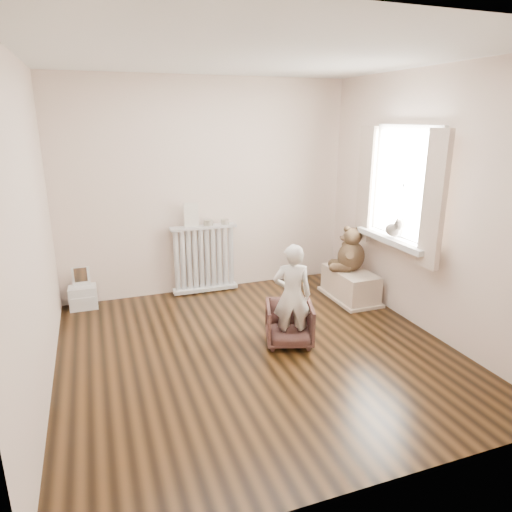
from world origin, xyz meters
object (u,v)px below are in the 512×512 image
object	(u,v)px
teddy_bear	(352,245)
child	(292,295)
armchair	(289,324)
plush_cat	(394,228)
toy_bench	(350,283)
toy_vanity	(82,286)
radiator	(204,262)

from	to	relation	value
teddy_bear	child	bearing A→B (deg)	-118.13
armchair	teddy_bear	size ratio (longest dim) A/B	0.85
child	plush_cat	distance (m)	1.43
toy_bench	teddy_bear	world-z (taller)	teddy_bear
toy_bench	plush_cat	distance (m)	0.99
toy_vanity	teddy_bear	bearing A→B (deg)	-13.86
teddy_bear	plush_cat	size ratio (longest dim) A/B	2.10
armchair	plush_cat	xyz separation A→B (m)	(1.31, 0.26, 0.79)
toy_vanity	toy_bench	size ratio (longest dim) A/B	0.64
child	plush_cat	world-z (taller)	plush_cat
radiator	toy_vanity	world-z (taller)	radiator
armchair	toy_bench	world-z (taller)	armchair
radiator	plush_cat	bearing A→B (deg)	-38.20
radiator	toy_vanity	bearing A→B (deg)	-178.82
armchair	toy_bench	distance (m)	1.43
teddy_bear	toy_bench	bearing A→B (deg)	-78.75
toy_vanity	teddy_bear	distance (m)	3.19
child	teddy_bear	size ratio (longest dim) A/B	1.87
toy_bench	armchair	bearing A→B (deg)	-145.24
teddy_bear	plush_cat	world-z (taller)	plush_cat
plush_cat	child	bearing A→B (deg)	-154.95
child	teddy_bear	bearing A→B (deg)	-124.80
child	radiator	bearing A→B (deg)	-57.35
radiator	armchair	xyz separation A→B (m)	(0.44, -1.64, -0.18)
toy_bench	plush_cat	bearing A→B (deg)	-75.92
armchair	toy_bench	bearing A→B (deg)	52.74
toy_vanity	child	size ratio (longest dim) A/B	0.48
radiator	toy_vanity	size ratio (longest dim) A/B	1.78
radiator	teddy_bear	world-z (taller)	teddy_bear
teddy_bear	plush_cat	bearing A→B (deg)	-52.73
radiator	armchair	size ratio (longest dim) A/B	1.89
armchair	toy_vanity	bearing A→B (deg)	157.76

